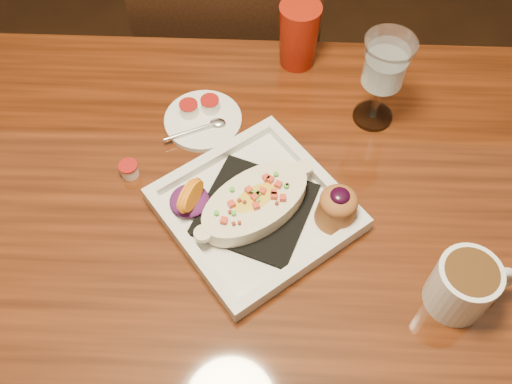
{
  "coord_description": "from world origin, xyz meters",
  "views": [
    {
      "loc": [
        0.1,
        -0.44,
        1.55
      ],
      "look_at": [
        0.08,
        0.07,
        0.77
      ],
      "focal_mm": 40.0,
      "sensor_mm": 36.0,
      "label": 1
    }
  ],
  "objects_px": {
    "chair_far": "(233,64)",
    "coffee_mug": "(465,284)",
    "goblet": "(385,67)",
    "plate": "(264,207)",
    "table": "(208,260)",
    "red_tumbler": "(299,36)",
    "saucer": "(202,118)"
  },
  "relations": [
    {
      "from": "red_tumbler",
      "to": "table",
      "type": "bearing_deg",
      "value": -110.74
    },
    {
      "from": "table",
      "to": "chair_far",
      "type": "distance_m",
      "value": 0.65
    },
    {
      "from": "saucer",
      "to": "goblet",
      "type": "bearing_deg",
      "value": 4.23
    },
    {
      "from": "coffee_mug",
      "to": "red_tumbler",
      "type": "distance_m",
      "value": 0.54
    },
    {
      "from": "coffee_mug",
      "to": "red_tumbler",
      "type": "relative_size",
      "value": 0.97
    },
    {
      "from": "plate",
      "to": "table",
      "type": "bearing_deg",
      "value": 162.63
    },
    {
      "from": "plate",
      "to": "saucer",
      "type": "distance_m",
      "value": 0.23
    },
    {
      "from": "chair_far",
      "to": "goblet",
      "type": "height_order",
      "value": "same"
    },
    {
      "from": "coffee_mug",
      "to": "goblet",
      "type": "height_order",
      "value": "goblet"
    },
    {
      "from": "chair_far",
      "to": "coffee_mug",
      "type": "distance_m",
      "value": 0.87
    },
    {
      "from": "red_tumbler",
      "to": "plate",
      "type": "bearing_deg",
      "value": -98.51
    },
    {
      "from": "table",
      "to": "chair_far",
      "type": "relative_size",
      "value": 1.61
    },
    {
      "from": "coffee_mug",
      "to": "saucer",
      "type": "bearing_deg",
      "value": 129.12
    },
    {
      "from": "plate",
      "to": "chair_far",
      "type": "bearing_deg",
      "value": 60.66
    },
    {
      "from": "table",
      "to": "goblet",
      "type": "height_order",
      "value": "goblet"
    },
    {
      "from": "table",
      "to": "coffee_mug",
      "type": "xyz_separation_m",
      "value": [
        0.38,
        -0.1,
        0.15
      ]
    },
    {
      "from": "coffee_mug",
      "to": "table",
      "type": "bearing_deg",
      "value": 153.68
    },
    {
      "from": "chair_far",
      "to": "goblet",
      "type": "bearing_deg",
      "value": 127.38
    },
    {
      "from": "coffee_mug",
      "to": "saucer",
      "type": "xyz_separation_m",
      "value": [
        -0.41,
        0.33,
        -0.04
      ]
    },
    {
      "from": "chair_far",
      "to": "red_tumbler",
      "type": "distance_m",
      "value": 0.42
    },
    {
      "from": "saucer",
      "to": "red_tumbler",
      "type": "bearing_deg",
      "value": 43.26
    },
    {
      "from": "plate",
      "to": "red_tumbler",
      "type": "bearing_deg",
      "value": 42.99
    },
    {
      "from": "chair_far",
      "to": "coffee_mug",
      "type": "xyz_separation_m",
      "value": [
        0.38,
        -0.73,
        0.29
      ]
    },
    {
      "from": "plate",
      "to": "saucer",
      "type": "xyz_separation_m",
      "value": [
        -0.12,
        0.19,
        -0.02
      ]
    },
    {
      "from": "goblet",
      "to": "red_tumbler",
      "type": "distance_m",
      "value": 0.21
    },
    {
      "from": "chair_far",
      "to": "plate",
      "type": "distance_m",
      "value": 0.66
    },
    {
      "from": "plate",
      "to": "coffee_mug",
      "type": "distance_m",
      "value": 0.32
    },
    {
      "from": "table",
      "to": "plate",
      "type": "bearing_deg",
      "value": 21.13
    },
    {
      "from": "coffee_mug",
      "to": "chair_far",
      "type": "bearing_deg",
      "value": 105.79
    },
    {
      "from": "chair_far",
      "to": "plate",
      "type": "xyz_separation_m",
      "value": [
        0.1,
        -0.59,
        0.27
      ]
    },
    {
      "from": "goblet",
      "to": "table",
      "type": "bearing_deg",
      "value": -138.56
    },
    {
      "from": "chair_far",
      "to": "red_tumbler",
      "type": "relative_size",
      "value": 7.13
    }
  ]
}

